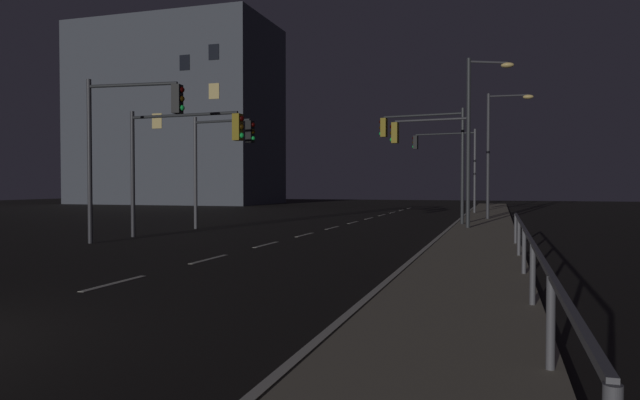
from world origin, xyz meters
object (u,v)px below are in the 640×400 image
object	(u,v)px
building_distant	(177,115)
traffic_light_mid_left	(221,150)
traffic_light_far_left	(182,146)
street_lamp_across_street	(476,126)
traffic_light_far_center	(426,143)
traffic_light_overhead_east	(432,148)
traffic_light_near_left	(129,128)
street_lamp_corner	(496,142)
traffic_light_near_right	(447,154)

from	to	relation	value
building_distant	traffic_light_mid_left	bearing A→B (deg)	-55.99
traffic_light_mid_left	building_distant	world-z (taller)	building_distant
traffic_light_far_left	street_lamp_across_street	bearing A→B (deg)	34.96
traffic_light_far_center	street_lamp_across_street	world-z (taller)	street_lamp_across_street
traffic_light_overhead_east	traffic_light_far_center	distance (m)	2.52
traffic_light_far_left	building_distant	distance (m)	43.71
traffic_light_near_left	street_lamp_corner	xyz separation A→B (m)	(11.78, 16.64, 0.43)
building_distant	street_lamp_across_street	bearing A→B (deg)	-42.11
traffic_light_far_left	traffic_light_far_center	size ratio (longest dim) A/B	0.88
traffic_light_mid_left	street_lamp_across_street	xyz separation A→B (m)	(10.97, 2.75, 1.01)
traffic_light_far_center	street_lamp_across_street	distance (m)	3.56
traffic_light_far_left	traffic_light_near_right	bearing A→B (deg)	70.07
traffic_light_near_left	street_lamp_across_street	world-z (taller)	street_lamp_across_street
street_lamp_corner	street_lamp_across_street	xyz separation A→B (m)	(-0.81, -7.17, 0.22)
street_lamp_corner	traffic_light_near_left	bearing A→B (deg)	-125.30
traffic_light_overhead_east	street_lamp_across_street	world-z (taller)	street_lamp_across_street
traffic_light_near_right	building_distant	bearing A→B (deg)	153.40
traffic_light_far_left	traffic_light_near_left	size ratio (longest dim) A/B	0.87
traffic_light_near_right	street_lamp_across_street	xyz separation A→B (m)	(2.44, -14.47, 0.44)
traffic_light_far_center	traffic_light_mid_left	xyz separation A→B (m)	(-8.49, -5.25, -0.49)
traffic_light_near_right	traffic_light_mid_left	size ratio (longest dim) A/B	1.11
traffic_light_far_center	traffic_light_mid_left	world-z (taller)	traffic_light_far_center
traffic_light_overhead_east	street_lamp_across_street	xyz separation A→B (m)	(1.87, -0.09, 0.90)
traffic_light_near_right	traffic_light_near_left	bearing A→B (deg)	-109.61
traffic_light_mid_left	building_distant	size ratio (longest dim) A/B	0.24
traffic_light_far_center	traffic_light_overhead_east	bearing A→B (deg)	-75.89
traffic_light_overhead_east	traffic_light_mid_left	xyz separation A→B (m)	(-9.09, -2.84, -0.11)
street_lamp_across_street	street_lamp_corner	bearing A→B (deg)	83.52
traffic_light_near_right	building_distant	xyz separation A→B (m)	(-30.43, 15.24, 5.55)
traffic_light_far_center	building_distant	size ratio (longest dim) A/B	0.26
traffic_light_far_left	street_lamp_corner	xyz separation A→B (m)	(11.11, 14.37, 0.89)
traffic_light_overhead_east	street_lamp_across_street	bearing A→B (deg)	-2.79
traffic_light_mid_left	traffic_light_near_left	bearing A→B (deg)	-90.02
traffic_light_mid_left	building_distant	distance (m)	39.63
traffic_light_near_left	traffic_light_mid_left	bearing A→B (deg)	89.98
street_lamp_across_street	traffic_light_near_right	bearing A→B (deg)	99.57
traffic_light_far_left	street_lamp_across_street	distance (m)	12.61
traffic_light_overhead_east	street_lamp_corner	bearing A→B (deg)	69.20
traffic_light_mid_left	street_lamp_across_street	bearing A→B (deg)	14.07
traffic_light_far_center	building_distant	bearing A→B (deg)	138.17
traffic_light_overhead_east	traffic_light_near_right	distance (m)	14.39
street_lamp_corner	traffic_light_far_left	bearing A→B (deg)	-127.72
traffic_light_far_left	traffic_light_near_left	world-z (taller)	traffic_light_near_left
traffic_light_mid_left	traffic_light_far_center	bearing A→B (deg)	31.76
traffic_light_far_left	traffic_light_overhead_east	bearing A→B (deg)	40.88
traffic_light_overhead_east	traffic_light_mid_left	distance (m)	9.53
traffic_light_near_right	traffic_light_mid_left	distance (m)	19.22
traffic_light_near_right	street_lamp_corner	distance (m)	7.99
traffic_light_near_left	street_lamp_corner	world-z (taller)	street_lamp_corner
traffic_light_far_center	traffic_light_near_right	size ratio (longest dim) A/B	0.98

